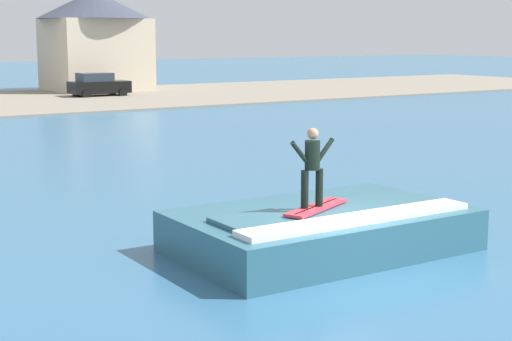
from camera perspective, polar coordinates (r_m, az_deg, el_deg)
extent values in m
plane|color=#326489|center=(16.28, 6.62, -7.09)|extent=(260.00, 260.00, 0.00)
cube|color=#2E6072|center=(17.56, 4.68, -4.29)|extent=(6.24, 3.88, 0.90)
cube|color=#2E6072|center=(17.07, 5.68, -2.98)|extent=(5.31, 1.74, 0.10)
cube|color=white|center=(16.48, 7.35, -3.44)|extent=(5.62, 0.70, 0.12)
cube|color=#D8333F|center=(17.04, 4.33, -2.64)|extent=(2.06, 1.31, 0.06)
cube|color=black|center=(17.03, 4.33, -2.56)|extent=(1.73, 0.86, 0.01)
cylinder|color=black|center=(16.72, 3.50, -1.35)|extent=(0.16, 0.16, 0.81)
cylinder|color=black|center=(16.94, 4.54, -1.22)|extent=(0.16, 0.16, 0.81)
cylinder|color=black|center=(16.71, 4.05, 1.10)|extent=(0.32, 0.32, 0.61)
sphere|color=tan|center=(16.65, 4.07, 2.65)|extent=(0.24, 0.24, 0.24)
cylinder|color=black|center=(16.50, 3.11, 1.35)|extent=(0.44, 0.10, 0.48)
cylinder|color=black|center=(16.90, 4.99, 1.52)|extent=(0.44, 0.10, 0.48)
cube|color=black|center=(61.82, -11.13, 5.87)|extent=(4.44, 1.98, 0.90)
cube|color=#262D38|center=(61.66, -11.44, 6.56)|extent=(2.44, 1.78, 0.64)
cylinder|color=black|center=(63.35, -10.24, 5.57)|extent=(0.64, 0.22, 0.64)
cylinder|color=black|center=(61.44, -9.50, 5.47)|extent=(0.64, 0.22, 0.64)
cylinder|color=black|center=(62.32, -12.71, 5.43)|extent=(0.64, 0.22, 0.64)
cylinder|color=black|center=(60.37, -12.03, 5.32)|extent=(0.64, 0.22, 0.64)
cube|color=beige|center=(68.56, -11.40, 8.07)|extent=(7.47, 7.64, 5.99)
cone|color=#383D4C|center=(68.59, -11.52, 11.54)|extent=(9.47, 9.47, 2.32)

